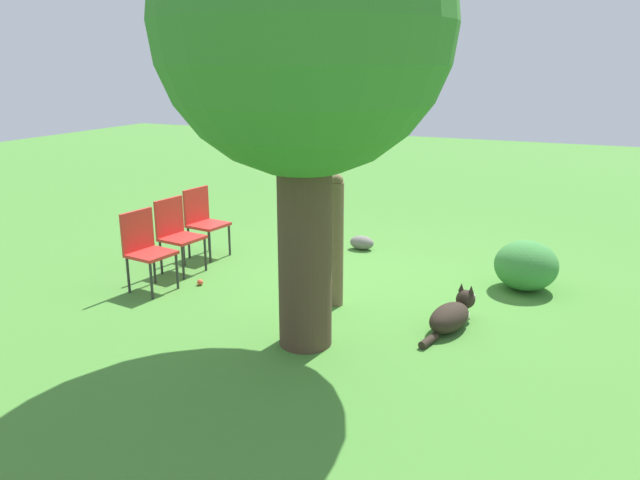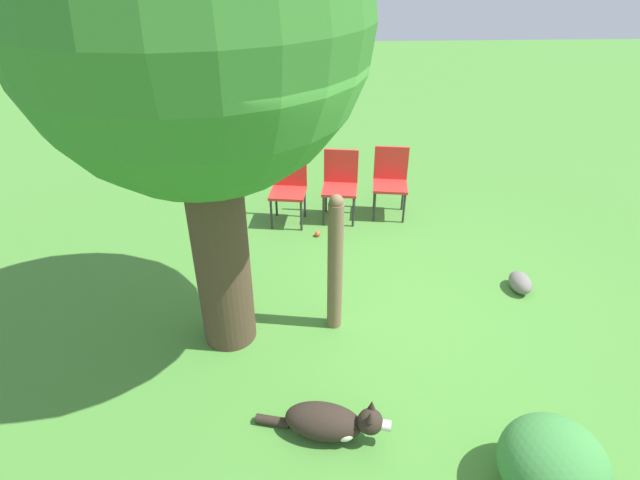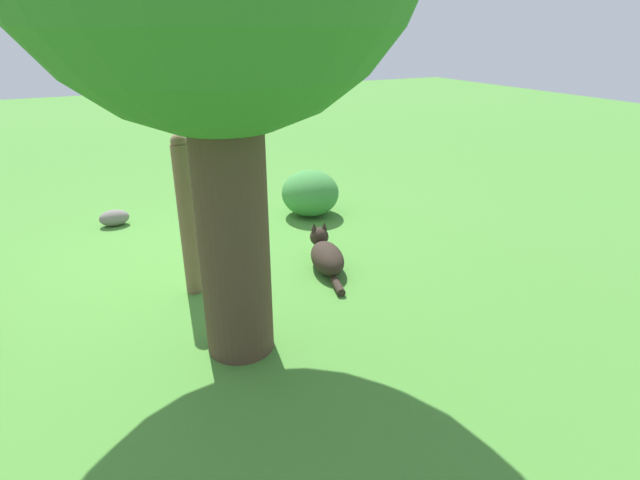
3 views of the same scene
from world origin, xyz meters
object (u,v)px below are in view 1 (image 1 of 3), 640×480
(red_chair_1, at_px, (177,231))
(red_chair_2, at_px, (145,246))
(tennis_ball, at_px, (200,282))
(fence_post, at_px, (337,241))
(red_chair_0, at_px, (203,218))
(dog, at_px, (452,315))
(oak_tree, at_px, (303,30))

(red_chair_1, relative_size, red_chair_2, 1.00)
(red_chair_2, bearing_deg, tennis_ball, 45.74)
(fence_post, distance_m, red_chair_0, 2.42)
(red_chair_1, bearing_deg, tennis_ball, -22.92)
(tennis_ball, bearing_deg, fence_post, -176.94)
(dog, relative_size, red_chair_0, 1.13)
(fence_post, xyz_separation_m, red_chair_2, (2.10, 0.43, -0.19))
(oak_tree, distance_m, dog, 2.93)
(fence_post, xyz_separation_m, tennis_ball, (1.65, 0.09, -0.66))
(red_chair_0, height_order, tennis_ball, red_chair_0)
(dog, bearing_deg, red_chair_1, 98.17)
(dog, relative_size, tennis_ball, 14.84)
(red_chair_1, height_order, tennis_ball, red_chair_1)
(red_chair_1, distance_m, tennis_ball, 0.77)
(red_chair_0, bearing_deg, oak_tree, -30.21)
(oak_tree, height_order, red_chair_2, oak_tree)
(dog, xyz_separation_m, red_chair_1, (3.41, -0.34, 0.37))
(dog, bearing_deg, red_chair_0, 87.82)
(oak_tree, relative_size, red_chair_1, 4.45)
(red_chair_0, bearing_deg, tennis_ball, -50.50)
(oak_tree, xyz_separation_m, red_chair_2, (2.20, -0.54, -2.19))
(red_chair_0, xyz_separation_m, red_chair_1, (-0.07, 0.66, 0.00))
(oak_tree, height_order, red_chair_1, oak_tree)
(fence_post, height_order, red_chair_1, fence_post)
(oak_tree, distance_m, fence_post, 2.23)
(red_chair_0, distance_m, red_chair_1, 0.67)
(red_chair_0, bearing_deg, fence_post, -13.33)
(dog, height_order, tennis_ball, dog)
(oak_tree, bearing_deg, dog, -142.85)
(fence_post, bearing_deg, red_chair_2, 11.66)
(fence_post, distance_m, tennis_ball, 1.78)
(dog, xyz_separation_m, fence_post, (1.24, -0.11, 0.56))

